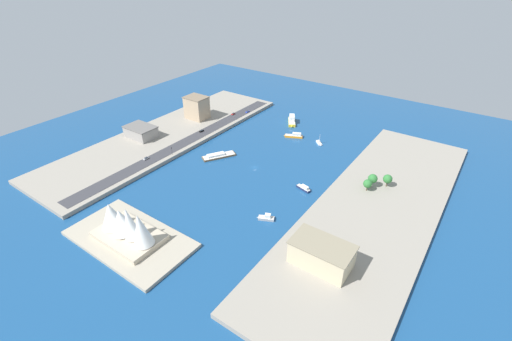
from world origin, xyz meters
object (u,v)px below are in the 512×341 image
pickup_red (233,114)px  office_block_beige (322,254)px  apartment_midrise_tan (197,107)px  suv_black (201,131)px  water_taxi_orange (294,136)px  carpark_squat_concrete (141,132)px  ferry_yellow_fast (292,120)px  hatchback_blue (247,112)px  sailboat_small_white (319,143)px  sedan_silver (146,158)px  patrol_launch_navy (304,188)px  yacht_sleek_gray (266,218)px  opera_landmark (126,225)px  barge_flat_brown (218,156)px  traffic_light_waterfront (172,150)px

pickup_red → office_block_beige: bearing=140.6°
apartment_midrise_tan → suv_black: size_ratio=4.75×
water_taxi_orange → carpark_squat_concrete: (107.93, 81.73, 6.26)m
ferry_yellow_fast → hatchback_blue: (47.40, 8.24, 0.94)m
sailboat_small_white → sedan_silver: size_ratio=1.92×
patrol_launch_navy → suv_black: size_ratio=2.75×
pickup_red → sedan_silver: 111.19m
yacht_sleek_gray → opera_landmark: size_ratio=0.28×
barge_flat_brown → opera_landmark: bearing=101.5°
sailboat_small_white → hatchback_blue: 90.55m
patrol_launch_navy → pickup_red: size_ratio=2.85×
sailboat_small_white → apartment_midrise_tan: bearing=10.8°
office_block_beige → sailboat_small_white: bearing=-63.4°
yacht_sleek_gray → water_taxi_orange: bearing=-68.6°
barge_flat_brown → ferry_yellow_fast: ferry_yellow_fast is taller
patrol_launch_navy → apartment_midrise_tan: bearing=-18.1°
hatchback_blue → opera_landmark: (-54.08, 189.25, 7.12)m
carpark_squat_concrete → hatchback_blue: size_ratio=5.61×
sailboat_small_white → carpark_squat_concrete: carpark_squat_concrete is taller
ferry_yellow_fast → office_block_beige: size_ratio=0.65×
carpark_squat_concrete → office_block_beige: size_ratio=0.84×
yacht_sleek_gray → carpark_squat_concrete: (151.51, -29.34, 6.49)m
sailboat_small_white → yacht_sleek_gray: (-19.61, 112.16, 0.46)m
hatchback_blue → water_taxi_orange: bearing=164.9°
water_taxi_orange → traffic_light_waterfront: bearing=55.4°
suv_black → traffic_light_waterfront: size_ratio=0.70×
patrol_launch_navy → ferry_yellow_fast: bearing=-55.8°
hatchback_blue → apartment_midrise_tan: bearing=51.3°
sailboat_small_white → hatchback_blue: bearing=-10.5°
ferry_yellow_fast → suv_black: (54.08, 69.66, 0.95)m
sailboat_small_white → apartment_midrise_tan: apartment_midrise_tan is taller
pickup_red → yacht_sleek_gray: bearing=135.3°
office_block_beige → traffic_light_waterfront: (150.11, -38.76, -2.48)m
carpark_squat_concrete → suv_black: bearing=-133.7°
office_block_beige → hatchback_blue: bearing=-43.5°
barge_flat_brown → patrol_launch_navy: 79.00m
carpark_squat_concrete → sedan_silver: 43.36m
sailboat_small_white → traffic_light_waterfront: size_ratio=1.45×
patrol_launch_navy → hatchback_blue: 141.37m
hatchback_blue → pickup_red: bearing=57.9°
ferry_yellow_fast → pickup_red: size_ratio=4.69×
apartment_midrise_tan → hatchback_blue: size_ratio=4.52×
carpark_squat_concrete → opera_landmark: (-96.99, 89.93, 3.05)m
barge_flat_brown → sedan_silver: bearing=44.1°
water_taxi_orange → apartment_midrise_tan: size_ratio=0.78×
carpark_squat_concrete → office_block_beige: 201.84m
pickup_red → sedan_silver: bearing=90.3°
office_block_beige → suv_black: size_ratio=6.99×
patrol_launch_navy → pickup_red: bearing=-31.5°
barge_flat_brown → yacht_sleek_gray: (-75.80, 43.69, 0.14)m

